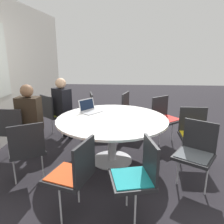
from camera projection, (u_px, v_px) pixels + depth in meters
The scene contains 15 objects.
ground_plane at pixel (112, 160), 3.56m from camera, with size 16.00×16.00×0.00m, color black.
conference_table at pixel (112, 125), 3.39m from camera, with size 1.71×1.71×0.72m.
chair_0 at pixel (53, 112), 4.40m from camera, with size 0.60×0.61×0.88m.
chair_1 at pixel (14, 128), 3.50m from camera, with size 0.43×0.45×0.88m.
chair_2 at pixel (27, 147), 2.81m from camera, with size 0.59×0.59×0.88m.
chair_3 at pixel (74, 171), 2.26m from camera, with size 0.54×0.53×0.88m.
chair_4 at pixel (138, 173), 2.22m from camera, with size 0.52×0.51×0.88m.
chair_5 at pixel (196, 150), 2.74m from camera, with size 0.59×0.60×0.88m.
chair_6 at pixel (194, 131), 3.37m from camera, with size 0.43×0.45×0.88m.
chair_7 at pixel (164, 115), 4.17m from camera, with size 0.60×0.61×0.88m.
chair_8 at pixel (131, 109), 4.58m from camera, with size 0.55×0.53×0.88m.
chair_9 at pixel (98, 109), 4.60m from camera, with size 0.53×0.52×0.88m.
person_0 at pixel (63, 104), 4.25m from camera, with size 0.40×0.42×1.23m.
person_1 at pixel (30, 116), 3.50m from camera, with size 0.27×0.37×1.23m.
laptop at pixel (89, 109), 3.69m from camera, with size 0.41×0.40×0.21m.
Camera 1 is at (-3.20, -0.22, 1.74)m, focal length 35.00 mm.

